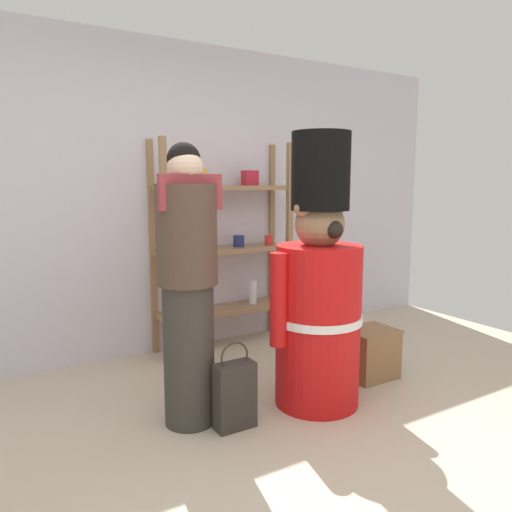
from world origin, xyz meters
TOP-DOWN VIEW (x-y plane):
  - ground_plane at (0.00, 0.00)m, footprint 6.40×6.40m
  - back_wall at (0.00, 2.20)m, footprint 6.40×0.12m
  - merchandise_shelf at (0.64, 1.98)m, footprint 1.24×0.35m
  - teddy_bear_guard at (0.63, 0.63)m, footprint 0.72×0.57m
  - person_shopper at (-0.20, 0.81)m, footprint 0.37×0.35m
  - shopping_bag at (-0.00, 0.61)m, footprint 0.24×0.12m
  - display_crate at (1.24, 0.77)m, footprint 0.37×0.32m

SIDE VIEW (x-z plane):
  - ground_plane at x=0.00m, z-range 0.00..0.00m
  - display_crate at x=1.24m, z-range 0.00..0.37m
  - shopping_bag at x=0.00m, z-range -0.06..0.47m
  - teddy_bear_guard at x=0.63m, z-range -0.15..1.60m
  - person_shopper at x=-0.20m, z-range 0.02..1.69m
  - merchandise_shelf at x=0.64m, z-range 0.01..1.80m
  - back_wall at x=0.00m, z-range 0.00..2.60m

